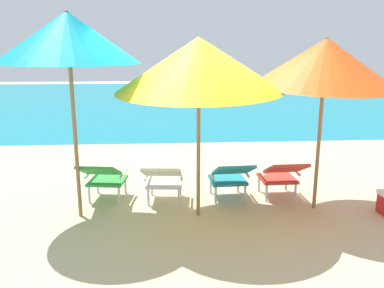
# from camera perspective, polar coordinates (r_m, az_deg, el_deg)

# --- Properties ---
(ground_plane) EXTENTS (40.00, 40.00, 0.00)m
(ground_plane) POSITION_cam_1_polar(r_m,az_deg,el_deg) (9.59, -1.39, 0.39)
(ground_plane) COLOR #CCB78E
(ocean_band) EXTENTS (40.00, 18.00, 0.01)m
(ocean_band) POSITION_cam_1_polar(r_m,az_deg,el_deg) (18.29, -2.63, 6.64)
(ocean_band) COLOR teal
(ocean_band) RESTS_ON ground_plane
(lounge_chair_far_left) EXTENTS (0.64, 0.94, 0.68)m
(lounge_chair_far_left) POSITION_cam_1_polar(r_m,az_deg,el_deg) (5.78, -12.83, -4.65)
(lounge_chair_far_left) COLOR #338E3D
(lounge_chair_far_left) RESTS_ON ground_plane
(lounge_chair_near_left) EXTENTS (0.61, 0.92, 0.68)m
(lounge_chair_near_left) POSITION_cam_1_polar(r_m,az_deg,el_deg) (5.57, -4.21, -5.04)
(lounge_chair_near_left) COLOR silver
(lounge_chair_near_left) RESTS_ON ground_plane
(lounge_chair_near_right) EXTENTS (0.58, 0.90, 0.68)m
(lounge_chair_near_right) POSITION_cam_1_polar(r_m,az_deg,el_deg) (5.69, 5.64, -4.65)
(lounge_chair_near_right) COLOR teal
(lounge_chair_near_right) RESTS_ON ground_plane
(lounge_chair_far_right) EXTENTS (0.56, 0.89, 0.68)m
(lounge_chair_far_right) POSITION_cam_1_polar(r_m,az_deg,el_deg) (5.88, 12.95, -4.33)
(lounge_chair_far_right) COLOR red
(lounge_chair_far_right) RESTS_ON ground_plane
(beach_umbrella_left) EXTENTS (2.18, 2.19, 2.66)m
(beach_umbrella_left) POSITION_cam_1_polar(r_m,az_deg,el_deg) (5.11, -17.72, 14.67)
(beach_umbrella_left) COLOR olive
(beach_umbrella_left) RESTS_ON ground_plane
(beach_umbrella_center) EXTENTS (2.63, 2.66, 2.40)m
(beach_umbrella_center) POSITION_cam_1_polar(r_m,az_deg,el_deg) (4.91, 1.00, 11.58)
(beach_umbrella_center) COLOR olive
(beach_umbrella_center) RESTS_ON ground_plane
(beach_umbrella_right) EXTENTS (2.40, 2.42, 2.38)m
(beach_umbrella_right) POSITION_cam_1_polar(r_m,az_deg,el_deg) (5.45, 18.92, 11.19)
(beach_umbrella_right) COLOR olive
(beach_umbrella_right) RESTS_ON ground_plane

